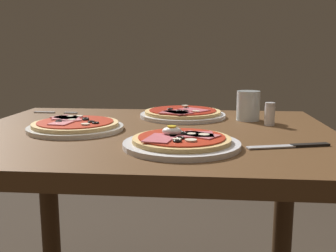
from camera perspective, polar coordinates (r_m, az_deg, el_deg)
dining_table at (r=1.11m, az=-2.62°, el=-7.42°), size 1.01×0.80×0.75m
pizza_foreground at (r=0.88m, az=1.98°, el=-2.30°), size 0.26×0.26×0.05m
pizza_across_left at (r=1.29m, az=2.15°, el=1.80°), size 0.28×0.28×0.03m
pizza_across_right at (r=1.10m, az=-13.34°, el=0.03°), size 0.26×0.26×0.03m
water_glass_near at (r=1.25m, az=11.58°, el=2.64°), size 0.07×0.07×0.09m
fork at (r=1.44m, az=-16.53°, el=1.91°), size 0.16×0.02×0.00m
knife at (r=0.92m, az=17.92°, el=-2.74°), size 0.19×0.07×0.01m
salt_shaker at (r=1.18m, az=14.59°, el=1.68°), size 0.03×0.03×0.07m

